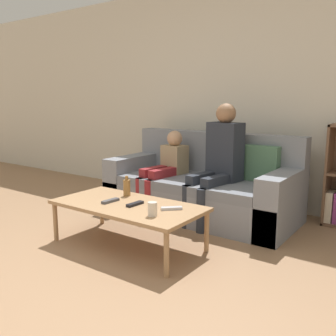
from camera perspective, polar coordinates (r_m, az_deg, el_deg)
ground_plane at (r=2.62m, az=-22.76°, el=-18.81°), size 22.00×22.00×0.00m
wall_back at (r=4.57m, az=9.84°, el=11.00°), size 12.00×0.06×2.60m
couch at (r=4.07m, az=5.30°, el=-3.17°), size 2.02×0.90×0.88m
coffee_table at (r=3.20m, az=-6.14°, el=-5.95°), size 1.30×0.65×0.37m
person_adult at (r=3.80m, az=7.94°, el=1.87°), size 0.41×0.66×1.20m
person_child at (r=4.12m, az=-0.31°, el=0.30°), size 0.32×0.65×0.90m
cup_near at (r=2.85m, az=-2.39°, el=-6.26°), size 0.07×0.07×0.11m
tv_remote_0 at (r=3.01m, az=0.55°, el=-6.16°), size 0.16×0.15×0.02m
tv_remote_1 at (r=3.26m, az=-8.77°, el=-4.97°), size 0.06×0.17×0.02m
tv_remote_2 at (r=3.14m, az=-5.05°, el=-5.48°), size 0.06×0.17×0.02m
bottle at (r=3.44m, az=-6.29°, el=-2.95°), size 0.06×0.06×0.18m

